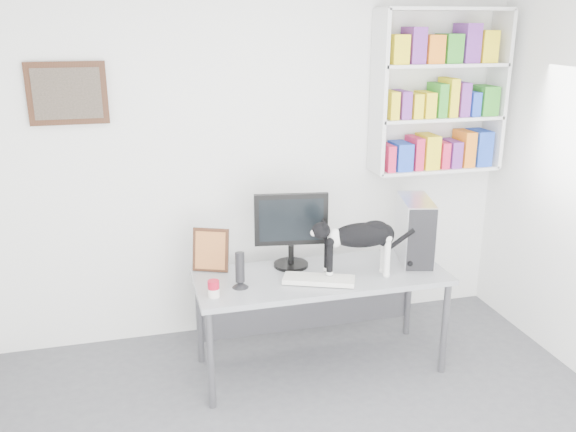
{
  "coord_description": "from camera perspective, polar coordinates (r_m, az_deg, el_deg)",
  "views": [
    {
      "loc": [
        -0.91,
        -2.42,
        2.36
      ],
      "look_at": [
        0.12,
        1.53,
        1.05
      ],
      "focal_mm": 38.0,
      "sensor_mm": 36.0,
      "label": 1
    }
  ],
  "objects": [
    {
      "name": "soup_can",
      "position": [
        3.86,
        -6.98,
        -6.77
      ],
      "size": [
        0.08,
        0.08,
        0.11
      ],
      "primitive_type": "cylinder",
      "rotation": [
        0.0,
        0.0,
        0.05
      ],
      "color": "#AC0E25",
      "rests_on": "desk"
    },
    {
      "name": "speaker",
      "position": [
        3.94,
        -4.52,
        -5.02
      ],
      "size": [
        0.13,
        0.13,
        0.25
      ],
      "primitive_type": "cylinder",
      "rotation": [
        0.0,
        0.0,
        -0.23
      ],
      "color": "black",
      "rests_on": "desk"
    },
    {
      "name": "pc_tower",
      "position": [
        4.44,
        11.78,
        -1.27
      ],
      "size": [
        0.31,
        0.49,
        0.45
      ],
      "primitive_type": "cube",
      "rotation": [
        0.0,
        0.0,
        -0.25
      ],
      "color": "silver",
      "rests_on": "desk"
    },
    {
      "name": "cat",
      "position": [
        4.1,
        6.73,
        -3.06
      ],
      "size": [
        0.65,
        0.22,
        0.4
      ],
      "primitive_type": null,
      "rotation": [
        0.0,
        0.0,
        -0.09
      ],
      "color": "black",
      "rests_on": "desk"
    },
    {
      "name": "monitor",
      "position": [
        4.21,
        0.29,
        -1.29
      ],
      "size": [
        0.54,
        0.32,
        0.54
      ],
      "primitive_type": "cube",
      "rotation": [
        0.0,
        0.0,
        -0.15
      ],
      "color": "black",
      "rests_on": "desk"
    },
    {
      "name": "wall_art",
      "position": [
        4.43,
        -19.94,
        10.73
      ],
      "size": [
        0.52,
        0.04,
        0.42
      ],
      "primitive_type": "cube",
      "color": "#402014",
      "rests_on": "room"
    },
    {
      "name": "desk",
      "position": [
        4.34,
        3.04,
        -9.8
      ],
      "size": [
        1.72,
        0.67,
        0.72
      ],
      "primitive_type": "cube",
      "rotation": [
        0.0,
        0.0,
        0.0
      ],
      "color": "gray",
      "rests_on": "room"
    },
    {
      "name": "bookshelf",
      "position": [
        4.88,
        13.98,
        11.22
      ],
      "size": [
        1.03,
        0.28,
        1.24
      ],
      "primitive_type": "cube",
      "color": "silver",
      "rests_on": "room"
    },
    {
      "name": "room",
      "position": [
        2.78,
        5.59,
        -3.71
      ],
      "size": [
        4.01,
        4.01,
        2.7
      ],
      "color": "#56575C",
      "rests_on": "ground"
    },
    {
      "name": "leaning_print",
      "position": [
        4.22,
        -7.25,
        -3.1
      ],
      "size": [
        0.27,
        0.19,
        0.31
      ],
      "primitive_type": "cube",
      "rotation": [
        0.0,
        0.0,
        -0.4
      ],
      "color": "#402014",
      "rests_on": "desk"
    },
    {
      "name": "keyboard",
      "position": [
        4.05,
        2.91,
        -5.95
      ],
      "size": [
        0.5,
        0.35,
        0.04
      ],
      "primitive_type": "cube",
      "rotation": [
        0.0,
        0.0,
        -0.39
      ],
      "color": "silver",
      "rests_on": "desk"
    }
  ]
}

